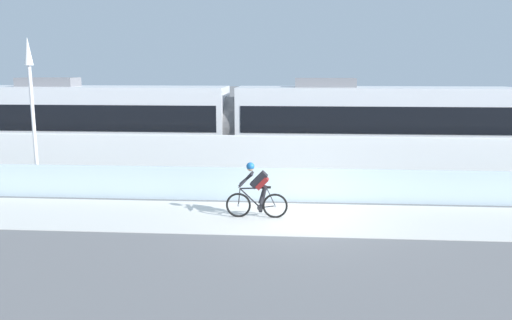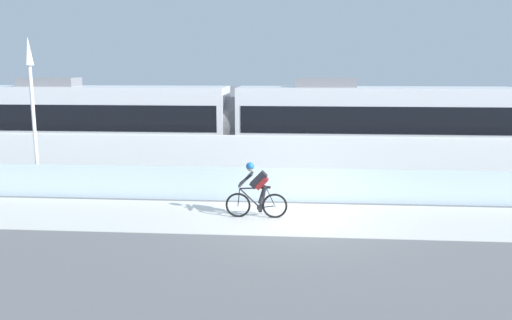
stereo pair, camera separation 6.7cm
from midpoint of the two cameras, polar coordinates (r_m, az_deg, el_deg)
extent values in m
plane|color=slate|center=(14.72, 4.55, -6.51)|extent=(200.00, 200.00, 0.00)
cube|color=silver|center=(14.72, 4.55, -6.48)|extent=(32.00, 3.20, 0.01)
cube|color=silver|center=(16.37, 4.58, -2.80)|extent=(32.00, 0.05, 1.09)
cube|color=white|center=(18.05, 4.60, -0.31)|extent=(32.00, 0.36, 1.87)
cube|color=#595654|center=(20.67, 4.56, -1.58)|extent=(32.00, 0.08, 0.01)
cube|color=#595654|center=(22.07, 4.57, -0.81)|extent=(32.00, 0.08, 0.01)
cube|color=silver|center=(22.66, -17.14, 3.90)|extent=(11.00, 2.50, 3.10)
cube|color=black|center=(22.63, -17.19, 4.78)|extent=(10.56, 2.54, 1.04)
cube|color=orange|center=(22.85, -16.96, 0.49)|extent=(10.78, 2.53, 0.28)
cube|color=slate|center=(23.36, -21.94, 8.05)|extent=(2.40, 1.10, 0.36)
cube|color=#232326|center=(24.38, -24.67, 0.18)|extent=(1.40, 1.88, 0.20)
cylinder|color=black|center=(23.78, -25.49, -0.27)|extent=(0.60, 0.10, 0.60)
cylinder|color=black|center=(25.01, -23.86, 0.33)|extent=(0.60, 0.10, 0.60)
cube|color=#232326|center=(21.84, -8.31, -0.06)|extent=(1.40, 1.88, 0.20)
cylinder|color=black|center=(21.16, -8.73, -0.57)|extent=(0.60, 0.10, 0.60)
cylinder|color=black|center=(22.54, -7.90, 0.12)|extent=(0.60, 0.10, 0.60)
cube|color=silver|center=(21.31, 13.04, 3.71)|extent=(11.00, 2.50, 3.10)
cube|color=black|center=(21.27, 13.08, 4.65)|extent=(10.56, 2.54, 1.04)
cube|color=orange|center=(21.50, 12.90, 0.09)|extent=(10.78, 2.53, 0.28)
cube|color=slate|center=(20.98, 7.82, 8.52)|extent=(2.40, 1.10, 0.36)
cube|color=#232326|center=(21.30, 3.47, -0.23)|extent=(1.40, 1.88, 0.20)
cylinder|color=black|center=(20.61, 3.43, -0.76)|extent=(0.60, 0.10, 0.60)
cylinder|color=black|center=(22.02, 3.51, -0.04)|extent=(0.60, 0.10, 0.60)
cube|color=#232326|center=(22.32, 21.85, -0.47)|extent=(1.40, 1.88, 0.20)
cylinder|color=black|center=(21.66, 22.39, -0.98)|extent=(0.60, 0.10, 0.60)
cylinder|color=black|center=(23.01, 21.32, -0.29)|extent=(0.60, 0.10, 0.60)
cylinder|color=#59595B|center=(21.23, -2.52, 3.95)|extent=(0.60, 2.30, 2.30)
torus|color=black|center=(14.71, -1.87, -5.03)|extent=(0.72, 0.06, 0.72)
cylinder|color=#99999E|center=(14.71, -1.87, -5.03)|extent=(0.07, 0.10, 0.07)
torus|color=black|center=(14.63, 2.23, -5.12)|extent=(0.72, 0.06, 0.72)
cylinder|color=#99999E|center=(14.63, 2.23, -5.12)|extent=(0.07, 0.10, 0.07)
cylinder|color=black|center=(14.62, -0.56, -4.25)|extent=(0.60, 0.04, 0.58)
cylinder|color=black|center=(14.59, 0.92, -4.22)|extent=(0.22, 0.04, 0.59)
cylinder|color=black|center=(14.54, -0.21, -3.15)|extent=(0.76, 0.04, 0.07)
cylinder|color=black|center=(14.65, 1.40, -5.22)|extent=(0.43, 0.03, 0.09)
cylinder|color=black|center=(14.57, 1.76, -4.12)|extent=(0.27, 0.02, 0.53)
cylinder|color=black|center=(14.64, -1.78, -4.11)|extent=(0.08, 0.03, 0.49)
cube|color=black|center=(14.51, 1.28, -3.04)|extent=(0.24, 0.10, 0.05)
cylinder|color=black|center=(14.56, -1.69, -2.80)|extent=(0.03, 0.58, 0.03)
cylinder|color=#262628|center=(14.67, 0.57, -5.31)|extent=(0.18, 0.02, 0.18)
cube|color=black|center=(14.47, 0.41, -2.20)|extent=(0.50, 0.28, 0.51)
cube|color=maroon|center=(14.49, 0.78, -2.56)|extent=(0.38, 0.30, 0.38)
sphere|color=tan|center=(14.42, -0.54, -0.85)|extent=(0.20, 0.20, 0.20)
sphere|color=#195999|center=(14.41, -0.54, -0.71)|extent=(0.23, 0.23, 0.23)
cylinder|color=black|center=(14.50, -1.00, -2.14)|extent=(0.44, 0.41, 0.41)
cylinder|color=black|center=(14.50, -1.00, -2.14)|extent=(0.44, 0.41, 0.41)
cylinder|color=black|center=(14.60, 0.84, -4.39)|extent=(0.29, 0.33, 0.80)
cylinder|color=black|center=(14.56, 0.84, -3.86)|extent=(0.29, 0.33, 0.54)
cylinder|color=gray|center=(18.85, -22.84, -3.24)|extent=(0.24, 0.24, 0.20)
cylinder|color=silver|center=(18.50, -23.29, 3.11)|extent=(0.12, 0.12, 4.20)
cone|color=white|center=(18.39, -23.87, 11.01)|extent=(0.28, 0.28, 0.90)
camera|label=1|loc=(0.03, -89.88, 0.02)|focal=36.00mm
camera|label=2|loc=(0.03, 90.12, -0.02)|focal=36.00mm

